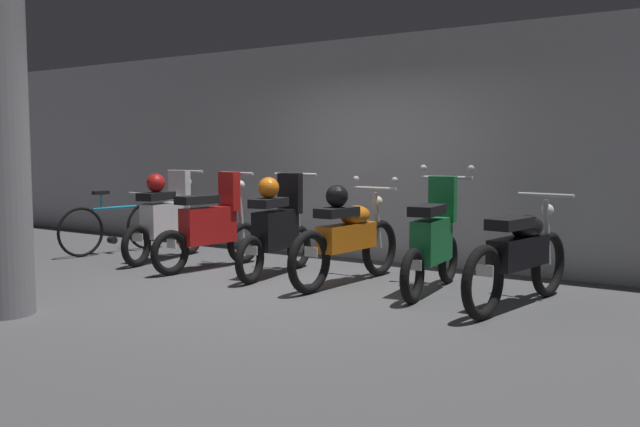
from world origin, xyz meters
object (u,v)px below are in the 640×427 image
motorbike_slot_2 (277,227)px  motorbike_slot_5 (520,255)px  motorbike_slot_0 (165,217)px  motorbike_slot_1 (211,226)px  bicycle (115,227)px  motorbike_slot_4 (433,241)px  motorbike_slot_3 (347,236)px

motorbike_slot_2 → motorbike_slot_5: bearing=-0.7°
motorbike_slot_0 → motorbike_slot_1: bearing=-9.4°
motorbike_slot_5 → bicycle: 5.84m
motorbike_slot_1 → motorbike_slot_5: size_ratio=0.86×
motorbike_slot_0 → motorbike_slot_1: same height
motorbike_slot_2 → motorbike_slot_5: size_ratio=0.86×
motorbike_slot_0 → motorbike_slot_1: (0.96, -0.16, -0.04)m
motorbike_slot_2 → bicycle: bearing=178.0°
motorbike_slot_1 → motorbike_slot_2: size_ratio=1.00×
motorbike_slot_1 → motorbike_slot_5: 3.81m
motorbike_slot_4 → motorbike_slot_5: size_ratio=0.86×
motorbike_slot_0 → motorbike_slot_5: (4.77, -0.10, -0.08)m
motorbike_slot_0 → motorbike_slot_5: size_ratio=0.86×
motorbike_slot_4 → motorbike_slot_2: bearing=-175.6°
motorbike_slot_1 → motorbike_slot_4: (2.85, 0.24, 0.00)m
motorbike_slot_5 → motorbike_slot_1: bearing=-179.1°
motorbike_slot_5 → motorbike_slot_0: bearing=178.8°
motorbike_slot_0 → motorbike_slot_3: motorbike_slot_0 is taller
motorbike_slot_2 → bicycle: (-2.97, 0.10, -0.20)m
motorbike_slot_3 → bicycle: 3.93m
motorbike_slot_0 → motorbike_slot_4: motorbike_slot_4 is taller
motorbike_slot_0 → bicycle: 1.08m
motorbike_slot_4 → motorbike_slot_3: bearing=-171.9°
motorbike_slot_1 → motorbike_slot_4: 2.86m
motorbike_slot_1 → motorbike_slot_4: size_ratio=1.00×
motorbike_slot_2 → motorbike_slot_5: (2.86, -0.04, -0.08)m
motorbike_slot_2 → motorbike_slot_5: 2.87m
motorbike_slot_1 → bicycle: motorbike_slot_1 is taller
motorbike_slot_5 → bicycle: (-5.83, 0.14, -0.13)m
motorbike_slot_3 → motorbike_slot_5: bearing=-1.4°
motorbike_slot_4 → motorbike_slot_5: 0.98m
motorbike_slot_1 → motorbike_slot_5: (3.81, 0.06, -0.03)m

